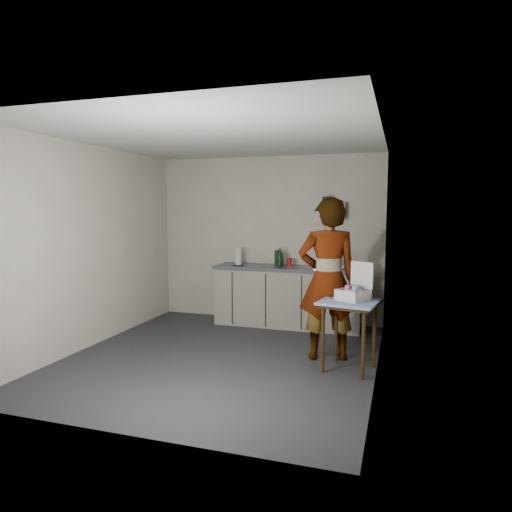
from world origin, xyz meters
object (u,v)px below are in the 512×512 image
(kitchen_counter, at_px, (288,298))
(standing_man, at_px, (328,279))
(soap_bottle, at_px, (280,257))
(dish_rack, at_px, (329,264))
(dark_bottle, at_px, (277,258))
(paper_towel, at_px, (238,257))
(soda_can, at_px, (289,262))
(bakery_box, at_px, (354,292))
(side_table, at_px, (350,309))

(kitchen_counter, distance_m, standing_man, 1.66)
(soap_bottle, height_order, dish_rack, soap_bottle)
(standing_man, height_order, soap_bottle, standing_man)
(dark_bottle, height_order, paper_towel, paper_towel)
(soap_bottle, height_order, soda_can, soap_bottle)
(kitchen_counter, bearing_deg, paper_towel, -171.86)
(dish_rack, relative_size, bakery_box, 0.97)
(soda_can, xyz_separation_m, paper_towel, (-0.77, -0.15, 0.06))
(standing_man, distance_m, dark_bottle, 1.65)
(soap_bottle, distance_m, bakery_box, 2.01)
(side_table, height_order, dark_bottle, dark_bottle)
(kitchen_counter, xyz_separation_m, dish_rack, (0.62, -0.04, 0.55))
(soda_can, bearing_deg, kitchen_counter, -104.30)
(soap_bottle, bearing_deg, kitchen_counter, 27.18)
(standing_man, distance_m, bakery_box, 0.44)
(standing_man, bearing_deg, bakery_box, 123.68)
(paper_towel, xyz_separation_m, dish_rack, (1.38, 0.07, -0.06))
(kitchen_counter, bearing_deg, side_table, -56.59)
(soda_can, bearing_deg, dark_bottle, -161.92)
(bakery_box, bearing_deg, dark_bottle, 160.41)
(side_table, xyz_separation_m, soap_bottle, (-1.22, 1.61, 0.37))
(soap_bottle, relative_size, paper_towel, 1.04)
(soda_can, bearing_deg, standing_man, -60.19)
(soda_can, distance_m, bakery_box, 2.01)
(kitchen_counter, relative_size, bakery_box, 5.42)
(standing_man, relative_size, soda_can, 14.80)
(side_table, xyz_separation_m, bakery_box, (0.04, 0.05, 0.19))
(kitchen_counter, bearing_deg, bakery_box, -54.87)
(soap_bottle, xyz_separation_m, dark_bottle, (-0.06, 0.04, -0.02))
(kitchen_counter, distance_m, soap_bottle, 0.64)
(side_table, bearing_deg, dish_rack, 117.75)
(dish_rack, xyz_separation_m, bakery_box, (0.52, -1.58, -0.10))
(paper_towel, bearing_deg, dish_rack, 2.75)
(soap_bottle, bearing_deg, soda_can, 37.83)
(kitchen_counter, height_order, dish_rack, dish_rack)
(soap_bottle, relative_size, bakery_box, 0.68)
(soda_can, xyz_separation_m, dish_rack, (0.61, -0.08, -0.00))
(paper_towel, xyz_separation_m, bakery_box, (1.90, -1.51, -0.16))
(side_table, height_order, dish_rack, dish_rack)
(kitchen_counter, height_order, paper_towel, paper_towel)
(kitchen_counter, xyz_separation_m, standing_man, (0.81, -1.35, 0.53))
(kitchen_counter, height_order, dark_bottle, dark_bottle)
(soda_can, relative_size, dish_rack, 0.32)
(paper_towel, height_order, dish_rack, dish_rack)
(soap_bottle, relative_size, soda_can, 2.18)
(side_table, distance_m, soda_can, 2.05)
(kitchen_counter, height_order, side_table, kitchen_counter)
(kitchen_counter, bearing_deg, standing_man, -59.20)
(side_table, distance_m, dark_bottle, 2.11)
(kitchen_counter, distance_m, soda_can, 0.55)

